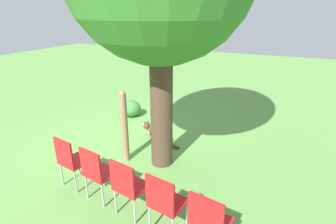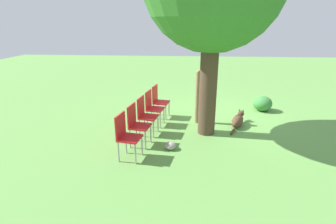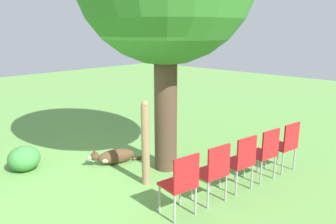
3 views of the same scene
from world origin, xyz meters
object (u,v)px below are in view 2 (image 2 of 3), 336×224
(dog, at_px, (238,120))
(red_chair_4, at_px, (126,134))
(red_chair_3, at_px, (136,122))
(red_chair_1, at_px, (152,106))
(red_chair_2, at_px, (145,113))
(red_chair_0, at_px, (159,99))
(fence_post, at_px, (198,97))

(dog, bearing_deg, red_chair_4, 149.54)
(red_chair_3, xyz_separation_m, red_chair_4, (0.09, 0.63, 0.00))
(red_chair_1, bearing_deg, red_chair_2, -88.64)
(dog, distance_m, red_chair_2, 2.56)
(dog, xyz_separation_m, red_chair_0, (2.22, -0.50, 0.40))
(red_chair_0, bearing_deg, red_chair_2, -88.64)
(red_chair_3, bearing_deg, red_chair_2, 91.36)
(red_chair_4, bearing_deg, red_chair_0, 91.36)
(dog, distance_m, red_chair_4, 3.32)
(dog, relative_size, red_chair_1, 1.24)
(dog, distance_m, red_chair_1, 2.36)
(red_chair_0, relative_size, red_chair_4, 1.00)
(red_chair_1, height_order, red_chair_4, same)
(fence_post, bearing_deg, red_chair_4, 55.35)
(red_chair_0, distance_m, red_chair_2, 1.28)
(dog, bearing_deg, fence_post, 104.09)
(fence_post, xyz_separation_m, red_chair_1, (1.21, 0.28, -0.20))
(red_chair_0, xyz_separation_m, red_chair_3, (0.28, 1.89, 0.00))
(fence_post, bearing_deg, red_chair_0, -17.55)
(red_chair_0, xyz_separation_m, red_chair_1, (0.09, 0.63, 0.00))
(red_chair_0, relative_size, red_chair_2, 1.00)
(dog, xyz_separation_m, red_chair_2, (2.41, 0.76, 0.40))
(fence_post, bearing_deg, red_chair_1, 12.83)
(red_chair_4, bearing_deg, red_chair_2, 91.36)
(red_chair_2, bearing_deg, red_chair_1, 91.36)
(red_chair_4, bearing_deg, fence_post, 65.26)
(dog, distance_m, fence_post, 1.26)
(red_chair_3, bearing_deg, red_chair_4, -88.64)
(red_chair_2, height_order, red_chair_3, same)
(red_chair_2, bearing_deg, fence_post, 44.63)
(red_chair_1, relative_size, red_chair_4, 1.00)
(red_chair_2, bearing_deg, red_chair_4, -88.64)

